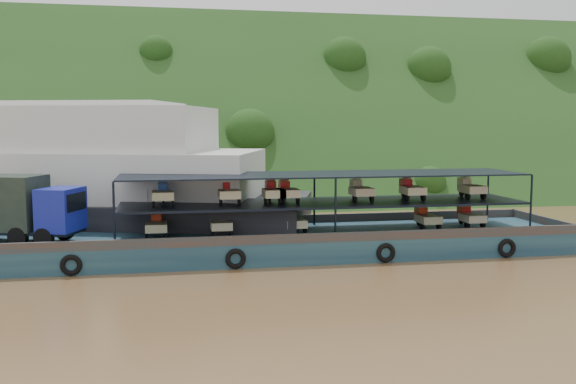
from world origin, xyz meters
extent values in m
plane|color=brown|center=(0.00, 0.00, 0.00)|extent=(160.00, 160.00, 0.00)
cube|color=#1A3613|center=(0.00, 36.00, 0.00)|extent=(140.00, 39.60, 39.60)
cube|color=#132A42|center=(-3.95, 0.00, 0.60)|extent=(35.00, 7.00, 1.20)
cube|color=#592D19|center=(-3.95, 3.40, 1.45)|extent=(35.00, 0.20, 0.50)
cube|color=#592D19|center=(-3.95, -3.40, 1.45)|extent=(35.00, 0.20, 0.50)
cube|color=#592D19|center=(13.45, 0.00, 1.45)|extent=(0.20, 7.00, 0.50)
torus|color=black|center=(-13.95, -3.55, 0.55)|extent=(1.06, 0.26, 1.06)
torus|color=black|center=(-5.95, -3.55, 0.55)|extent=(1.06, 0.26, 1.06)
torus|color=black|center=(2.05, -3.55, 0.55)|extent=(1.06, 0.26, 1.06)
torus|color=black|center=(9.05, -3.55, 0.55)|extent=(1.06, 0.26, 1.06)
cylinder|color=black|center=(-16.73, -1.65, 1.70)|extent=(1.06, 0.67, 1.00)
cylinder|color=black|center=(-16.02, 0.33, 1.70)|extent=(1.06, 0.67, 1.00)
cylinder|color=black|center=(-15.41, -2.13, 1.70)|extent=(1.06, 0.67, 1.00)
cylinder|color=black|center=(-14.70, -0.14, 1.70)|extent=(1.06, 0.67, 1.00)
cube|color=black|center=(-17.13, -0.39, 1.85)|extent=(7.16, 4.39, 0.20)
cube|color=navy|center=(-14.68, -1.27, 3.01)|extent=(2.42, 2.84, 2.21)
cube|color=black|center=(-13.88, -1.56, 3.41)|extent=(0.74, 1.91, 0.90)
cube|color=black|center=(-0.45, 0.00, 2.86)|extent=(23.00, 5.00, 0.12)
cube|color=black|center=(-0.45, 0.00, 4.50)|extent=(23.00, 5.00, 0.08)
cylinder|color=black|center=(-11.95, -2.50, 2.85)|extent=(0.12, 0.12, 3.30)
cylinder|color=black|center=(-11.95, 2.50, 2.85)|extent=(0.12, 0.12, 3.30)
cylinder|color=black|center=(-0.45, -2.50, 2.85)|extent=(0.12, 0.12, 3.30)
cylinder|color=black|center=(-0.45, 2.50, 2.85)|extent=(0.12, 0.12, 3.30)
cylinder|color=black|center=(11.05, -2.50, 2.85)|extent=(0.12, 0.12, 3.30)
cylinder|color=black|center=(11.05, 2.50, 2.85)|extent=(0.12, 0.12, 3.30)
cylinder|color=black|center=(-9.92, 1.05, 1.46)|extent=(0.12, 0.52, 0.52)
cylinder|color=black|center=(-10.42, -0.75, 1.46)|extent=(0.14, 0.52, 0.52)
cylinder|color=black|center=(-9.42, -0.75, 1.46)|extent=(0.14, 0.52, 0.52)
cube|color=beige|center=(-9.92, -0.40, 1.80)|extent=(1.15, 1.50, 0.44)
cube|color=#B5270C|center=(-9.92, 0.75, 1.98)|extent=(0.55, 0.80, 0.80)
cube|color=#B5270C|center=(-9.92, 0.55, 2.48)|extent=(0.50, 0.10, 0.10)
cylinder|color=black|center=(-6.41, 1.05, 1.46)|extent=(0.12, 0.52, 0.52)
cylinder|color=black|center=(-6.91, -0.75, 1.46)|extent=(0.14, 0.52, 0.52)
cylinder|color=black|center=(-5.91, -0.75, 1.46)|extent=(0.14, 0.52, 0.52)
cube|color=beige|center=(-6.41, -0.40, 1.80)|extent=(1.15, 1.50, 0.44)
cube|color=#B3160B|center=(-6.41, 0.75, 1.98)|extent=(0.55, 0.80, 0.80)
cube|color=#B3160B|center=(-6.41, 0.55, 2.48)|extent=(0.50, 0.10, 0.10)
cylinder|color=black|center=(-2.25, 1.05, 1.46)|extent=(0.12, 0.52, 0.52)
cylinder|color=black|center=(-2.75, -0.75, 1.46)|extent=(0.14, 0.52, 0.52)
cylinder|color=black|center=(-1.75, -0.75, 1.46)|extent=(0.14, 0.52, 0.52)
cube|color=beige|center=(-2.25, -0.40, 1.80)|extent=(1.15, 1.50, 0.44)
cube|color=#B30B18|center=(-2.25, 0.75, 1.98)|extent=(0.55, 0.80, 0.80)
cube|color=#B30B18|center=(-2.25, 0.55, 2.48)|extent=(0.50, 0.10, 0.10)
cylinder|color=black|center=(5.76, 1.05, 1.46)|extent=(0.12, 0.52, 0.52)
cylinder|color=black|center=(5.26, -0.75, 1.46)|extent=(0.14, 0.52, 0.52)
cylinder|color=black|center=(6.26, -0.75, 1.46)|extent=(0.14, 0.52, 0.52)
cube|color=#BCB485|center=(5.76, -0.40, 1.80)|extent=(1.15, 1.50, 0.44)
cube|color=#B7260C|center=(5.76, 0.75, 1.98)|extent=(0.55, 0.80, 0.80)
cube|color=#B7260C|center=(5.76, 0.55, 2.48)|extent=(0.50, 0.10, 0.10)
cylinder|color=black|center=(8.54, 1.05, 1.46)|extent=(0.12, 0.52, 0.52)
cylinder|color=black|center=(8.04, -0.75, 1.46)|extent=(0.14, 0.52, 0.52)
cylinder|color=black|center=(9.04, -0.75, 1.46)|extent=(0.14, 0.52, 0.52)
cube|color=beige|center=(8.54, -0.40, 1.80)|extent=(1.15, 1.50, 0.44)
cube|color=#B6100C|center=(8.54, 0.75, 1.98)|extent=(0.55, 0.80, 0.80)
cube|color=#B6100C|center=(8.54, 0.55, 2.48)|extent=(0.50, 0.10, 0.10)
cylinder|color=black|center=(-9.53, 1.05, 3.18)|extent=(0.12, 0.52, 0.52)
cylinder|color=black|center=(-10.03, -0.75, 3.18)|extent=(0.14, 0.52, 0.52)
cylinder|color=black|center=(-9.03, -0.75, 3.18)|extent=(0.14, 0.52, 0.52)
cube|color=beige|center=(-9.53, -0.40, 3.52)|extent=(1.15, 1.50, 0.44)
cube|color=#183F92|center=(-9.53, 0.75, 3.70)|extent=(0.55, 0.80, 0.80)
cube|color=#183F92|center=(-9.53, 0.55, 4.20)|extent=(0.50, 0.10, 0.10)
cylinder|color=black|center=(-5.94, 1.05, 3.18)|extent=(0.12, 0.52, 0.52)
cylinder|color=black|center=(-6.44, -0.75, 3.18)|extent=(0.14, 0.52, 0.52)
cylinder|color=black|center=(-5.44, -0.75, 3.18)|extent=(0.14, 0.52, 0.52)
cube|color=beige|center=(-5.94, -0.40, 3.52)|extent=(1.15, 1.50, 0.44)
cube|color=red|center=(-5.94, 0.75, 3.70)|extent=(0.55, 0.80, 0.80)
cube|color=red|center=(-5.94, 0.55, 4.20)|extent=(0.50, 0.10, 0.10)
cylinder|color=black|center=(-2.66, 1.05, 3.18)|extent=(0.12, 0.52, 0.52)
cylinder|color=black|center=(-3.16, -0.75, 3.18)|extent=(0.14, 0.52, 0.52)
cylinder|color=black|center=(-2.16, -0.75, 3.18)|extent=(0.14, 0.52, 0.52)
cube|color=beige|center=(-2.66, -0.40, 3.52)|extent=(1.15, 1.50, 0.44)
cube|color=red|center=(-2.66, 0.75, 3.70)|extent=(0.55, 0.80, 0.80)
cube|color=red|center=(-2.66, 0.55, 4.20)|extent=(0.50, 0.10, 0.10)
cylinder|color=black|center=(1.65, 1.05, 3.18)|extent=(0.12, 0.52, 0.52)
cylinder|color=black|center=(1.15, -0.75, 3.18)|extent=(0.14, 0.52, 0.52)
cylinder|color=black|center=(2.15, -0.75, 3.18)|extent=(0.14, 0.52, 0.52)
cube|color=tan|center=(1.65, -0.40, 3.52)|extent=(1.15, 1.50, 0.44)
cube|color=tan|center=(1.65, 0.75, 3.70)|extent=(0.55, 0.80, 0.80)
cube|color=tan|center=(1.65, 0.55, 4.20)|extent=(0.50, 0.10, 0.10)
cylinder|color=black|center=(4.75, 1.05, 3.18)|extent=(0.12, 0.52, 0.52)
cylinder|color=black|center=(4.25, -0.75, 3.18)|extent=(0.14, 0.52, 0.52)
cylinder|color=black|center=(5.25, -0.75, 3.18)|extent=(0.14, 0.52, 0.52)
cube|color=beige|center=(4.75, -0.40, 3.52)|extent=(1.15, 1.50, 0.44)
cube|color=red|center=(4.75, 0.75, 3.70)|extent=(0.55, 0.80, 0.80)
cube|color=red|center=(4.75, 0.55, 4.20)|extent=(0.50, 0.10, 0.10)
cylinder|color=black|center=(8.51, 1.05, 3.18)|extent=(0.12, 0.52, 0.52)
cylinder|color=black|center=(8.01, -0.75, 3.18)|extent=(0.14, 0.52, 0.52)
cylinder|color=black|center=(9.01, -0.75, 3.18)|extent=(0.14, 0.52, 0.52)
cube|color=tan|center=(8.51, -0.40, 3.52)|extent=(1.15, 1.50, 0.44)
cube|color=beige|center=(8.51, 0.75, 3.70)|extent=(0.55, 0.80, 0.80)
cube|color=beige|center=(8.51, 0.55, 4.20)|extent=(0.50, 0.10, 0.10)
cylinder|color=black|center=(-3.46, 1.05, 3.18)|extent=(0.12, 0.52, 0.52)
cylinder|color=black|center=(-3.96, -0.75, 3.18)|extent=(0.14, 0.52, 0.52)
cylinder|color=black|center=(-2.96, -0.75, 3.18)|extent=(0.14, 0.52, 0.52)
cube|color=beige|center=(-3.46, -0.40, 3.52)|extent=(1.15, 1.50, 0.44)
cube|color=red|center=(-3.46, 0.75, 3.70)|extent=(0.55, 0.80, 0.80)
cube|color=red|center=(-3.46, 0.55, 4.20)|extent=(0.50, 0.10, 0.10)
camera|label=1|loc=(-9.31, -35.47, 7.35)|focal=40.00mm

